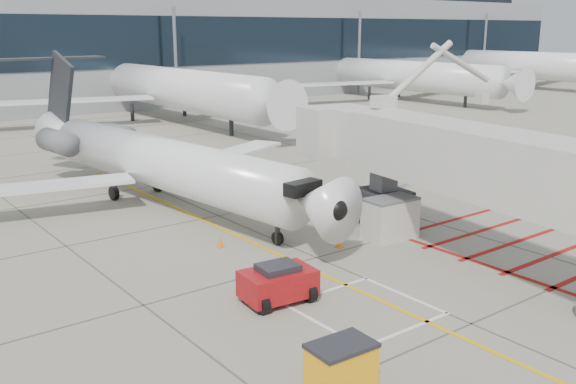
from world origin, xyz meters
TOP-DOWN VIEW (x-y plane):
  - ground_plane at (0.00, 0.00)m, footprint 260.00×260.00m
  - regional_jet at (-1.05, 13.38)m, footprint 26.87×32.41m
  - jet_bridge at (4.91, -0.19)m, footprint 11.30×19.79m
  - pushback_tug at (-4.01, 1.37)m, footprint 2.72×1.86m
  - spill_bin at (-6.23, -4.45)m, footprint 1.75×1.21m
  - baggage_cart at (5.25, 5.51)m, footprint 1.94×1.46m
  - ground_power_unit at (4.43, 3.96)m, footprint 2.52×1.57m
  - cone_nose at (-2.53, 7.69)m, footprint 0.31×0.31m
  - cone_side at (1.65, 4.38)m, footprint 0.32×0.32m
  - terminal_building at (10.00, 70.00)m, footprint 180.00×28.00m
  - terminal_glass_band at (10.00, 55.95)m, footprint 180.00×0.10m
  - terminal_dome at (70.00, 70.00)m, footprint 40.00×28.00m
  - bg_aircraft_c at (14.61, 46.00)m, footprint 37.39×41.54m
  - bg_aircraft_d at (49.36, 46.00)m, footprint 35.60×39.55m
  - bg_aircraft_e at (78.57, 46.00)m, footprint 39.39×43.76m

SIDE VIEW (x-z plane):
  - ground_plane at x=0.00m, z-range 0.00..0.00m
  - cone_nose at x=-2.53m, z-range 0.00..0.43m
  - cone_side at x=1.65m, z-range 0.00..0.44m
  - baggage_cart at x=5.25m, z-range 0.00..1.10m
  - spill_bin at x=-6.23m, z-range 0.00..1.47m
  - pushback_tug at x=-4.01m, z-range 0.00..1.50m
  - ground_power_unit at x=4.43m, z-range 0.00..1.94m
  - jet_bridge at x=4.91m, z-range 0.00..7.51m
  - regional_jet at x=-1.05m, z-range 0.00..7.89m
  - bg_aircraft_d at x=49.36m, z-range 0.00..11.87m
  - bg_aircraft_c at x=14.61m, z-range 0.00..12.46m
  - bg_aircraft_e at x=78.57m, z-range 0.00..13.13m
  - terminal_building at x=10.00m, z-range 0.00..14.00m
  - terminal_glass_band at x=10.00m, z-range 5.00..11.00m
  - terminal_dome at x=70.00m, z-range 0.00..28.00m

